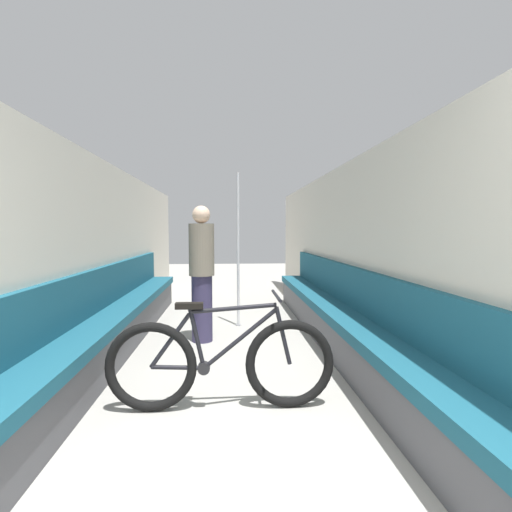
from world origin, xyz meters
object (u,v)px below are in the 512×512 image
object	(u,v)px
bench_seat_row_right	(342,324)
grab_pole_near	(238,252)
bicycle	(221,363)
passenger_standing	(202,272)
bench_seat_row_left	(109,328)

from	to	relation	value
bench_seat_row_right	grab_pole_near	bearing A→B (deg)	129.63
bicycle	grab_pole_near	size ratio (longest dim) A/B	0.80
grab_pole_near	passenger_standing	world-z (taller)	grab_pole_near
bench_seat_row_left	passenger_standing	size ratio (longest dim) A/B	3.91
bench_seat_row_left	grab_pole_near	world-z (taller)	grab_pole_near
bench_seat_row_left	bicycle	xyz separation A→B (m)	(1.18, -1.28, 0.03)
bicycle	bench_seat_row_left	bearing A→B (deg)	141.68
grab_pole_near	passenger_standing	xyz separation A→B (m)	(-0.45, -0.75, -0.20)
bicycle	bench_seat_row_right	bearing A→B (deg)	53.89
bench_seat_row_right	bicycle	world-z (taller)	bench_seat_row_right
bench_seat_row_left	bench_seat_row_right	xyz separation A→B (m)	(2.46, 0.00, 0.00)
bicycle	grab_pole_near	bearing A→B (deg)	94.72
bench_seat_row_left	passenger_standing	distance (m)	1.20
bench_seat_row_left	grab_pole_near	distance (m)	2.03
bench_seat_row_right	bicycle	bearing A→B (deg)	-135.15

